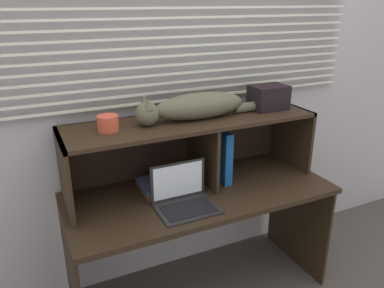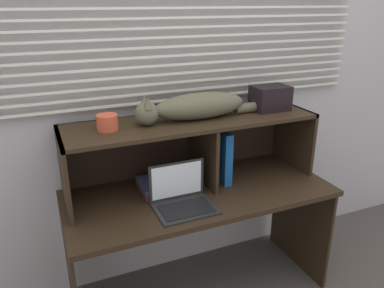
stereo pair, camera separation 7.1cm
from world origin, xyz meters
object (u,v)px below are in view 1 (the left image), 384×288
at_px(laptop, 184,198).
at_px(storage_box, 268,97).
at_px(binder_upright, 218,154).
at_px(book_stack, 157,186).
at_px(cat, 196,107).
at_px(small_basket, 108,123).

bearing_deg(laptop, storage_box, 18.73).
distance_m(binder_upright, book_stack, 0.42).
bearing_deg(storage_box, book_stack, -179.88).
distance_m(cat, book_stack, 0.50).
bearing_deg(storage_box, cat, -180.00).
distance_m(cat, binder_upright, 0.34).
distance_m(cat, storage_box, 0.49).
bearing_deg(book_stack, cat, 0.35).
relative_size(cat, laptop, 2.85).
bearing_deg(binder_upright, storage_box, 0.00).
bearing_deg(storage_box, laptop, -161.27).
relative_size(small_basket, storage_box, 0.50).
bearing_deg(storage_box, binder_upright, 180.00).
relative_size(book_stack, storage_box, 1.05).
xyz_separation_m(binder_upright, small_basket, (-0.64, 0.00, 0.28)).
distance_m(binder_upright, small_basket, 0.70).
bearing_deg(laptop, book_stack, 107.22).
xyz_separation_m(small_basket, storage_box, (0.98, 0.00, 0.03)).
distance_m(binder_upright, storage_box, 0.46).
height_order(laptop, book_stack, laptop).
bearing_deg(binder_upright, book_stack, -179.78).
xyz_separation_m(cat, small_basket, (-0.49, 0.00, -0.03)).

